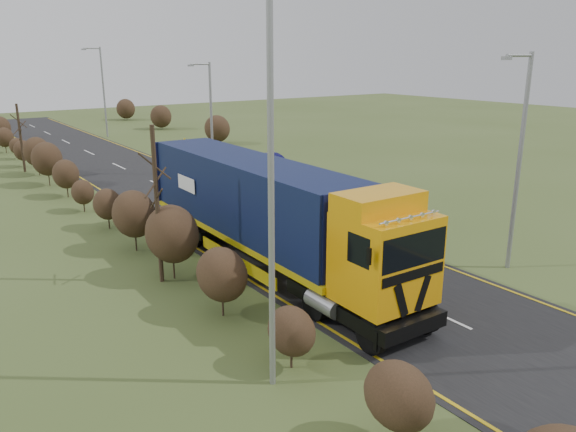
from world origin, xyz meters
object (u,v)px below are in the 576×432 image
(speed_sign, at_px, (237,160))
(streetlight_near, at_px, (519,155))
(car_red_hatchback, at_px, (275,175))
(lorry, at_px, (267,210))
(car_blue_sedan, at_px, (264,162))

(speed_sign, bearing_deg, streetlight_near, -85.61)
(streetlight_near, relative_size, speed_sign, 3.50)
(car_red_hatchback, bearing_deg, streetlight_near, 77.94)
(lorry, bearing_deg, streetlight_near, -32.79)
(car_blue_sedan, bearing_deg, lorry, 56.16)
(car_blue_sedan, bearing_deg, streetlight_near, 82.10)
(streetlight_near, bearing_deg, car_red_hatchback, 87.69)
(lorry, distance_m, car_red_hatchback, 15.65)
(lorry, height_order, speed_sign, lorry)
(car_blue_sedan, height_order, streetlight_near, streetlight_near)
(lorry, relative_size, speed_sign, 6.60)
(car_red_hatchback, distance_m, car_blue_sedan, 4.52)
(speed_sign, bearing_deg, car_blue_sedan, 35.55)
(car_blue_sedan, xyz_separation_m, speed_sign, (-4.00, -2.86, 1.00))
(car_red_hatchback, relative_size, car_blue_sedan, 0.95)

